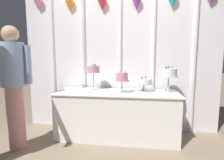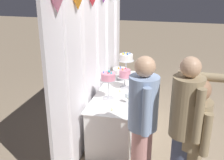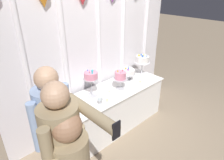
{
  "view_description": "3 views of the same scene",
  "coord_description": "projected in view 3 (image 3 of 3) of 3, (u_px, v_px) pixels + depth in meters",
  "views": [
    {
      "loc": [
        0.29,
        -2.61,
        1.26
      ],
      "look_at": [
        -0.08,
        0.14,
        0.9
      ],
      "focal_mm": 29.07,
      "sensor_mm": 36.0,
      "label": 1
    },
    {
      "loc": [
        -3.9,
        -0.71,
        2.37
      ],
      "look_at": [
        -0.26,
        0.17,
        0.97
      ],
      "focal_mm": 44.13,
      "sensor_mm": 36.0,
      "label": 2
    },
    {
      "loc": [
        -1.98,
        -1.94,
        2.3
      ],
      "look_at": [
        -0.0,
        0.15,
        0.87
      ],
      "focal_mm": 32.11,
      "sensor_mm": 36.0,
      "label": 3
    }
  ],
  "objects": [
    {
      "name": "guest_man_pink_jacket",
      "position": [
        55.0,
        135.0,
        2.01
      ],
      "size": [
        0.47,
        0.39,
        1.65
      ],
      "color": "#D6938E",
      "rests_on": "ground_plane"
    },
    {
      "name": "draped_curtain",
      "position": [
        98.0,
        49.0,
        3.25
      ],
      "size": [
        3.3,
        0.15,
        2.52
      ],
      "color": "white",
      "rests_on": "ground_plane"
    },
    {
      "name": "wine_glass",
      "position": [
        100.0,
        99.0,
        2.78
      ],
      "size": [
        0.08,
        0.08,
        0.15
      ],
      "color": "silver",
      "rests_on": "cake_table"
    },
    {
      "name": "cake_display_rightmost",
      "position": [
        142.0,
        60.0,
        3.64
      ],
      "size": [
        0.28,
        0.28,
        0.4
      ],
      "color": "silver",
      "rests_on": "cake_table"
    },
    {
      "name": "tealight_near_left",
      "position": [
        107.0,
        101.0,
        2.92
      ],
      "size": [
        0.05,
        0.05,
        0.04
      ],
      "color": "beige",
      "rests_on": "cake_table"
    },
    {
      "name": "ground_plane",
      "position": [
        118.0,
        127.0,
        3.5
      ],
      "size": [
        24.0,
        24.0,
        0.0
      ],
      "primitive_type": "plane",
      "color": "gray"
    },
    {
      "name": "tealight_far_right",
      "position": [
        140.0,
        82.0,
        3.46
      ],
      "size": [
        0.04,
        0.04,
        0.04
      ],
      "color": "beige",
      "rests_on": "cake_table"
    },
    {
      "name": "cake_display_midleft",
      "position": [
        120.0,
        77.0,
        3.17
      ],
      "size": [
        0.24,
        0.24,
        0.34
      ],
      "color": "#B2B2B7",
      "rests_on": "cake_table"
    },
    {
      "name": "tealight_far_left",
      "position": [
        78.0,
        108.0,
        2.76
      ],
      "size": [
        0.04,
        0.04,
        0.03
      ],
      "color": "beige",
      "rests_on": "cake_table"
    },
    {
      "name": "tealight_near_right",
      "position": [
        109.0,
        92.0,
        3.15
      ],
      "size": [
        0.04,
        0.04,
        0.04
      ],
      "color": "beige",
      "rests_on": "cake_table"
    },
    {
      "name": "cake_display_leftmost",
      "position": [
        91.0,
        77.0,
        2.94
      ],
      "size": [
        0.23,
        0.23,
        0.43
      ],
      "color": "#B2B2B7",
      "rests_on": "cake_table"
    },
    {
      "name": "cake_table",
      "position": [
        114.0,
        108.0,
        3.41
      ],
      "size": [
        1.87,
        0.65,
        0.72
      ],
      "color": "white",
      "rests_on": "ground_plane"
    },
    {
      "name": "cake_display_midright",
      "position": [
        127.0,
        72.0,
        3.49
      ],
      "size": [
        0.28,
        0.28,
        0.25
      ],
      "color": "#B2B2B7",
      "rests_on": "cake_table"
    }
  ]
}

